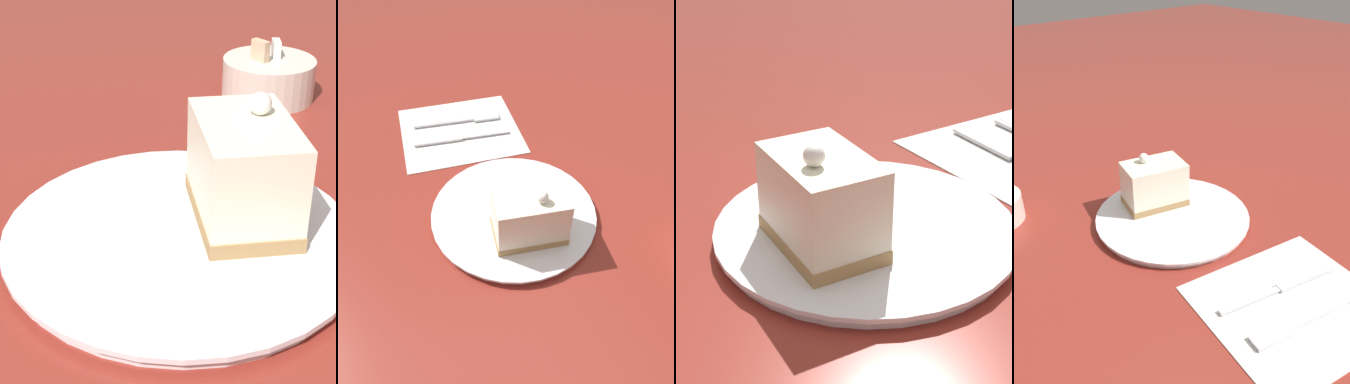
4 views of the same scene
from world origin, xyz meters
TOP-DOWN VIEW (x-y plane):
  - ground_plane at (0.00, 0.00)m, footprint 4.00×4.00m
  - plate at (0.01, -0.01)m, footprint 0.25×0.25m
  - cake_slice at (0.06, -0.01)m, footprint 0.09×0.11m
  - napkin at (-0.24, -0.00)m, footprint 0.25×0.26m
  - fork at (-0.26, 0.02)m, footprint 0.06×0.17m
  - knife at (-0.21, -0.02)m, footprint 0.05×0.18m

SIDE VIEW (x-z plane):
  - ground_plane at x=0.00m, z-range 0.00..0.00m
  - napkin at x=-0.24m, z-range 0.00..0.00m
  - fork at x=-0.26m, z-range 0.00..0.01m
  - knife at x=-0.21m, z-range 0.00..0.01m
  - plate at x=0.01m, z-range 0.00..0.01m
  - cake_slice at x=0.06m, z-range 0.00..0.10m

